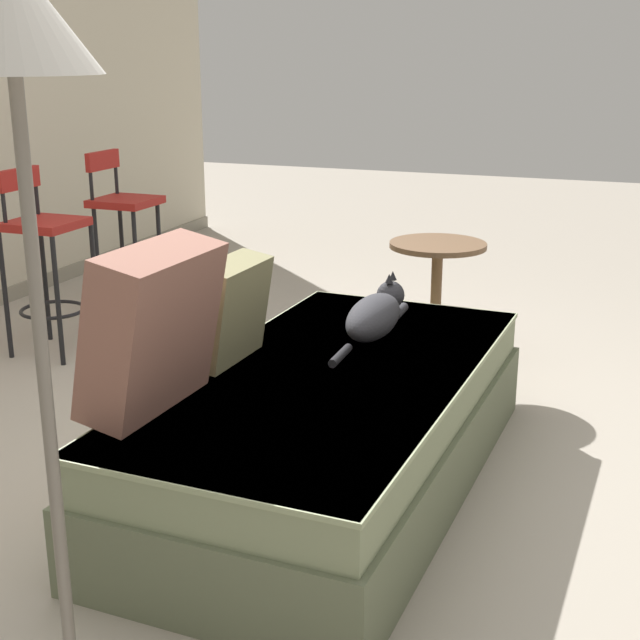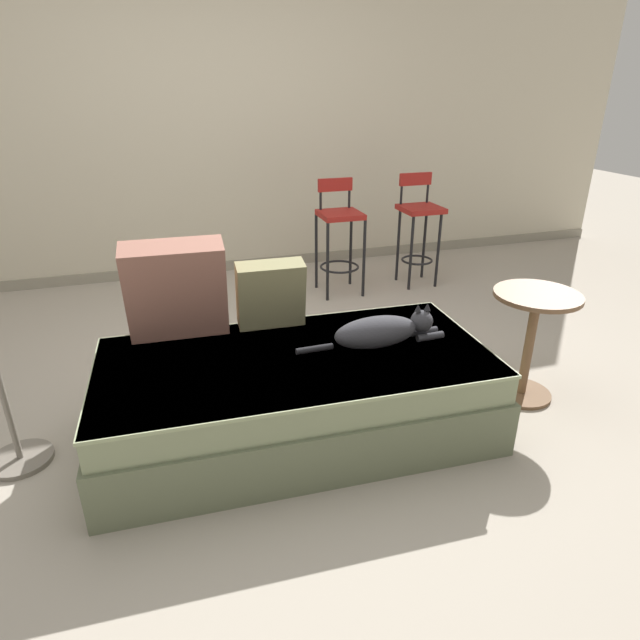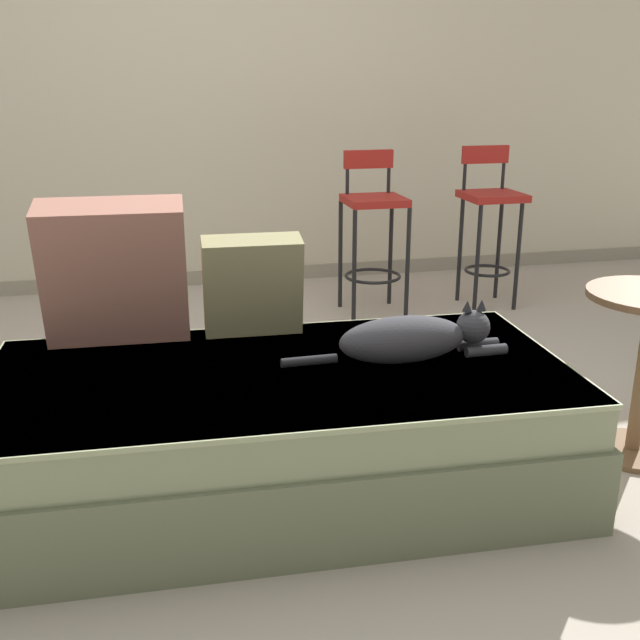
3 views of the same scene
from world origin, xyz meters
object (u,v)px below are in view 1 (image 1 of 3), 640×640
throw_pillow_corner (153,328)px  side_table (436,288)px  couch (332,427)px  throw_pillow_middle (230,310)px  bar_stool_near_window (45,250)px  floor_lamp (17,95)px  cat (376,315)px  bar_stool_by_doorway (124,220)px

throw_pillow_corner → side_table: 1.83m
couch → throw_pillow_middle: size_ratio=5.26×
couch → throw_pillow_middle: 0.53m
bar_stool_near_window → floor_lamp: 2.80m
throw_pillow_middle → floor_lamp: floor_lamp is taller
floor_lamp → side_table: bearing=-4.3°
throw_pillow_middle → side_table: bearing=-17.2°
couch → cat: size_ratio=2.52×
floor_lamp → cat: bearing=-5.5°
bar_stool_near_window → floor_lamp: size_ratio=0.56×
bar_stool_by_doorway → side_table: (-0.26, -1.83, -0.15)m
couch → side_table: bearing=-2.1°
throw_pillow_corner → cat: 1.01m
throw_pillow_corner → cat: size_ratio=0.67×
couch → throw_pillow_corner: (-0.49, 0.37, 0.46)m
side_table → floor_lamp: floor_lamp is taller
cat → bar_stool_by_doorway: bearing=58.4°
throw_pillow_middle → bar_stool_near_window: size_ratio=0.40×
throw_pillow_corner → floor_lamp: bearing=-163.6°
throw_pillow_corner → floor_lamp: (-0.77, -0.23, 0.69)m
cat → bar_stool_near_window: 1.85m
cat → bar_stool_by_doorway: (1.11, 1.80, 0.04)m
side_table → floor_lamp: (-2.54, 0.19, 0.97)m
floor_lamp → bar_stool_by_doorway: bearing=30.3°
throw_pillow_corner → throw_pillow_middle: throw_pillow_corner is taller
couch → cat: 0.51m
couch → bar_stool_by_doorway: 2.37m
throw_pillow_middle → floor_lamp: size_ratio=0.22×
bar_stool_by_doorway → side_table: bar_stool_by_doorway is taller
throw_pillow_middle → side_table: size_ratio=0.59×
throw_pillow_middle → cat: size_ratio=0.48×
cat → throw_pillow_corner: bearing=156.9°
bar_stool_by_doorway → side_table: 1.85m
side_table → floor_lamp: 2.72m
cat → side_table: cat is taller
bar_stool_near_window → cat: bearing=-102.9°
throw_pillow_middle → side_table: 1.38m
couch → bar_stool_near_window: (0.84, 1.78, 0.30)m
couch → side_table: side_table is taller
throw_pillow_middle → bar_stool_by_doorway: 2.12m
cat → floor_lamp: (-1.69, 0.16, 0.87)m
cat → side_table: size_ratio=1.23×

